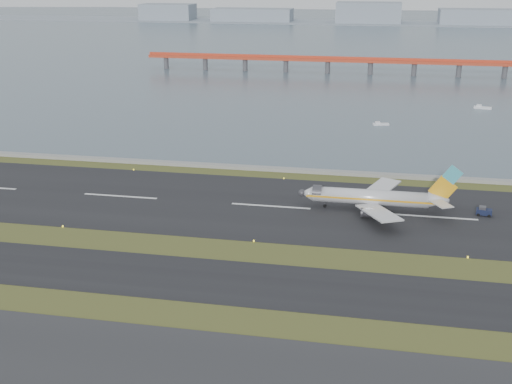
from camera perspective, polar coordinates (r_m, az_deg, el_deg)
ground at (r=133.89m, az=-0.80°, el=-5.72°), size 1000.00×1000.00×0.00m
taxiway_strip at (r=123.33m, az=-1.93°, el=-8.01°), size 1000.00×18.00×0.10m
runway_strip at (r=161.10m, az=1.33°, el=-1.28°), size 1000.00×45.00×0.10m
seawall at (r=189.04m, az=2.83°, el=1.98°), size 1000.00×2.50×1.00m
bay_water at (r=582.16m, az=8.52°, el=13.46°), size 1400.00×800.00×1.30m
red_pier at (r=372.19m, az=10.17°, el=11.35°), size 260.00×5.00×10.20m
far_shoreline at (r=740.69m, az=10.24°, el=15.04°), size 1400.00×80.00×60.50m
airliner at (r=159.75m, az=10.64°, el=-0.50°), size 38.52×32.89×12.80m
pushback_tug at (r=164.24m, az=19.59°, el=-1.63°), size 3.87×2.61×2.31m
workboat_near at (r=250.42m, az=11.00°, el=5.95°), size 6.32×3.20×1.47m
workboat_far at (r=292.07m, az=19.46°, el=7.10°), size 7.55×3.79×1.76m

